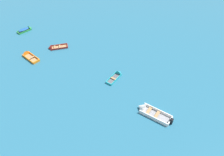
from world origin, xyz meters
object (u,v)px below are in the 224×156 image
at_px(rowboat_turquoise_distant_center, 117,75).
at_px(rowboat_maroon_near_right, 53,48).
at_px(rowboat_orange_near_camera, 28,55).
at_px(rowboat_green_near_left, 26,29).
at_px(rowboat_white_outer_right, 148,111).

xyz_separation_m(rowboat_turquoise_distant_center, rowboat_maroon_near_right, (-10.54, 5.87, 0.00)).
height_order(rowboat_maroon_near_right, rowboat_orange_near_camera, rowboat_orange_near_camera).
height_order(rowboat_green_near_left, rowboat_maroon_near_right, rowboat_maroon_near_right).
bearing_deg(rowboat_orange_near_camera, rowboat_turquoise_distant_center, -14.54).
bearing_deg(rowboat_turquoise_distant_center, rowboat_white_outer_right, -57.34).
relative_size(rowboat_turquoise_distant_center, rowboat_orange_near_camera, 0.88).
relative_size(rowboat_white_outer_right, rowboat_green_near_left, 1.56).
bearing_deg(rowboat_white_outer_right, rowboat_green_near_left, 140.32).
bearing_deg(rowboat_turquoise_distant_center, rowboat_orange_near_camera, 165.46).
relative_size(rowboat_maroon_near_right, rowboat_orange_near_camera, 0.98).
bearing_deg(rowboat_white_outer_right, rowboat_orange_near_camera, 151.47).
relative_size(rowboat_turquoise_distant_center, rowboat_green_near_left, 1.13).
bearing_deg(rowboat_turquoise_distant_center, rowboat_maroon_near_right, 150.87).
relative_size(rowboat_white_outer_right, rowboat_maroon_near_right, 1.24).
bearing_deg(rowboat_turquoise_distant_center, rowboat_green_near_left, 146.53).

